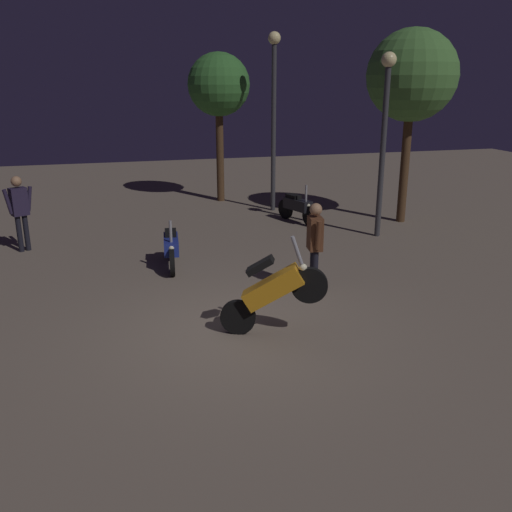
{
  "coord_description": "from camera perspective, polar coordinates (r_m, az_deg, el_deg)",
  "views": [
    {
      "loc": [
        -1.84,
        -7.85,
        3.84
      ],
      "look_at": [
        0.5,
        0.73,
        1.0
      ],
      "focal_mm": 38.92,
      "sensor_mm": 36.0,
      "label": 1
    }
  ],
  "objects": [
    {
      "name": "streetlamp_near",
      "position": [
        16.72,
        1.84,
        15.66
      ],
      "size": [
        0.36,
        0.36,
        5.13
      ],
      "color": "#38383D",
      "rests_on": "ground_plane"
    },
    {
      "name": "ground_plane",
      "position": [
        8.93,
        -1.87,
        -7.76
      ],
      "size": [
        40.0,
        40.0,
        0.0
      ],
      "primitive_type": "plane",
      "color": "#756656"
    },
    {
      "name": "streetlamp_far",
      "position": [
        14.13,
        13.09,
        13.36
      ],
      "size": [
        0.36,
        0.36,
        4.46
      ],
      "color": "#38383D",
      "rests_on": "ground_plane"
    },
    {
      "name": "person_bystander_far",
      "position": [
        13.84,
        -23.14,
        4.69
      ],
      "size": [
        0.64,
        0.38,
        1.76
      ],
      "rotation": [
        0.0,
        0.0,
        5.19
      ],
      "color": "black",
      "rests_on": "ground_plane"
    },
    {
      "name": "tree_left_bg",
      "position": [
        18.15,
        -3.86,
        17.03
      ],
      "size": [
        1.95,
        1.95,
        4.67
      ],
      "color": "#4C331E",
      "rests_on": "ground_plane"
    },
    {
      "name": "person_rider_beside",
      "position": [
        10.28,
        6.07,
        1.69
      ],
      "size": [
        0.29,
        0.67,
        1.7
      ],
      "rotation": [
        0.0,
        0.0,
        6.14
      ],
      "color": "black",
      "rests_on": "ground_plane"
    },
    {
      "name": "motorcycle_black_parked_right",
      "position": [
        15.58,
        4.29,
        5.04
      ],
      "size": [
        0.65,
        1.6,
        1.11
      ],
      "rotation": [
        0.0,
        0.0,
        5.05
      ],
      "color": "black",
      "rests_on": "ground_plane"
    },
    {
      "name": "motorcycle_blue_parked_left",
      "position": [
        11.89,
        -8.7,
        0.88
      ],
      "size": [
        0.4,
        1.66,
        1.11
      ],
      "rotation": [
        0.0,
        0.0,
        4.61
      ],
      "color": "black",
      "rests_on": "ground_plane"
    },
    {
      "name": "motorcycle_orange_foreground",
      "position": [
        8.51,
        1.74,
        -3.61
      ],
      "size": [
        1.58,
        0.71,
        1.63
      ],
      "rotation": [
        0.0,
        0.0,
        -0.38
      ],
      "color": "black",
      "rests_on": "ground_plane"
    },
    {
      "name": "tree_center_bg",
      "position": [
        15.83,
        15.74,
        17.33
      ],
      "size": [
        2.39,
        2.39,
        5.14
      ],
      "color": "#4C331E",
      "rests_on": "ground_plane"
    }
  ]
}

